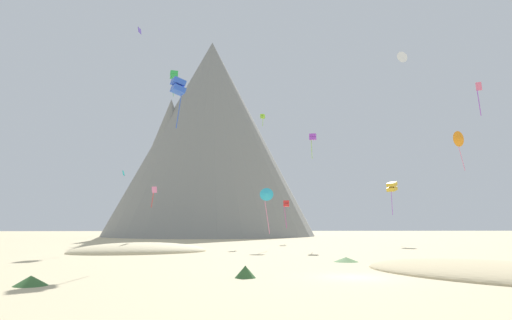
# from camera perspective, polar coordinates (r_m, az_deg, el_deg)

# --- Properties ---
(ground_plane) EXTENTS (400.00, 400.00, 0.00)m
(ground_plane) POSITION_cam_1_polar(r_m,az_deg,el_deg) (30.08, 12.56, -14.22)
(ground_plane) COLOR #CCBA8E
(dune_foreground_left) EXTENTS (19.10, 15.47, 2.32)m
(dune_foreground_left) POSITION_cam_1_polar(r_m,az_deg,el_deg) (56.96, -14.52, -11.17)
(dune_foreground_left) COLOR beige
(dune_foreground_left) RESTS_ON ground_plane
(dune_foreground_right) EXTENTS (19.71, 22.39, 1.69)m
(dune_foreground_right) POSITION_cam_1_polar(r_m,az_deg,el_deg) (34.93, 27.73, -12.63)
(dune_foreground_right) COLOR #C6B284
(dune_foreground_right) RESTS_ON ground_plane
(bush_mid_center) EXTENTS (2.17, 2.17, 0.41)m
(bush_mid_center) POSITION_cam_1_polar(r_m,az_deg,el_deg) (39.12, 29.01, -11.66)
(bush_mid_center) COLOR #668C4C
(bush_mid_center) RESTS_ON ground_plane
(bush_near_right) EXTENTS (2.55, 2.55, 0.42)m
(bush_near_right) POSITION_cam_1_polar(r_m,az_deg,el_deg) (41.98, 11.27, -12.18)
(bush_near_right) COLOR #477238
(bush_near_right) RESTS_ON ground_plane
(bush_far_left) EXTENTS (2.56, 2.56, 0.54)m
(bush_far_left) POSITION_cam_1_polar(r_m,az_deg,el_deg) (28.29, -26.48, -13.43)
(bush_far_left) COLOR #386633
(bush_far_left) RESTS_ON ground_plane
(bush_scatter_east) EXTENTS (1.63, 1.63, 0.76)m
(bush_scatter_east) POSITION_cam_1_polar(r_m,az_deg,el_deg) (29.09, -1.35, -13.88)
(bush_scatter_east) COLOR #386633
(bush_scatter_east) RESTS_ON ground_plane
(rock_massif) EXTENTS (66.43, 66.43, 58.89)m
(rock_massif) POSITION_cam_1_polar(r_m,az_deg,el_deg) (135.66, -6.53, 1.70)
(rock_massif) COLOR gray
(rock_massif) RESTS_ON ground_plane
(kite_blue_mid) EXTENTS (1.88, 1.82, 5.54)m
(kite_blue_mid) POSITION_cam_1_polar(r_m,az_deg,el_deg) (49.93, -9.77, 9.10)
(kite_blue_mid) COLOR blue
(kite_green_high) EXTENTS (1.62, 1.60, 4.77)m
(kite_green_high) POSITION_cam_1_polar(r_m,az_deg,el_deg) (86.32, -10.28, 10.49)
(kite_green_high) COLOR green
(kite_cyan_low) EXTENTS (1.88, 1.03, 6.12)m
(kite_cyan_low) POSITION_cam_1_polar(r_m,az_deg,el_deg) (59.70, 1.34, -4.36)
(kite_cyan_low) COLOR #33BCDB
(kite_lime_mid) EXTENTS (1.02, 1.01, 2.44)m
(kite_lime_mid) POSITION_cam_1_polar(r_m,az_deg,el_deg) (90.45, 0.84, 5.50)
(kite_lime_mid) COLOR #8CD133
(kite_red_low) EXTENTS (1.18, 1.21, 4.88)m
(kite_red_low) POSITION_cam_1_polar(r_m,az_deg,el_deg) (80.83, 3.84, -5.54)
(kite_red_low) COLOR red
(kite_orange_low) EXTENTS (1.88, 0.96, 4.97)m
(kite_orange_low) POSITION_cam_1_polar(r_m,az_deg,el_deg) (61.32, 24.20, 2.39)
(kite_orange_low) COLOR orange
(kite_white_high) EXTENTS (2.28, 0.68, 2.26)m
(kite_white_high) POSITION_cam_1_polar(r_m,az_deg,el_deg) (95.52, 17.88, 12.22)
(kite_white_high) COLOR white
(kite_rainbow_mid) EXTENTS (0.68, 0.32, 3.86)m
(kite_rainbow_mid) POSITION_cam_1_polar(r_m,az_deg,el_deg) (57.19, 26.24, 7.67)
(kite_rainbow_mid) COLOR #E5668C
(kite_violet_mid) EXTENTS (1.33, 1.35, 4.16)m
(kite_violet_mid) POSITION_cam_1_polar(r_m,az_deg,el_deg) (74.12, 7.16, 2.89)
(kite_violet_mid) COLOR purple
(kite_gold_low) EXTENTS (2.02, 2.01, 5.59)m
(kite_gold_low) POSITION_cam_1_polar(r_m,az_deg,el_deg) (79.28, 16.73, -3.26)
(kite_gold_low) COLOR gold
(kite_pink_low) EXTENTS (0.71, 0.80, 2.89)m
(kite_pink_low) POSITION_cam_1_polar(r_m,az_deg,el_deg) (62.94, -12.72, -3.96)
(kite_pink_low) COLOR pink
(kite_teal_low) EXTENTS (0.34, 0.83, 0.95)m
(kite_teal_low) POSITION_cam_1_polar(r_m,az_deg,el_deg) (86.55, -16.34, -1.59)
(kite_teal_low) COLOR teal
(kite_indigo_high) EXTENTS (0.43, 1.05, 0.91)m
(kite_indigo_high) POSITION_cam_1_polar(r_m,az_deg,el_deg) (78.07, -14.44, 15.49)
(kite_indigo_high) COLOR #5138B2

